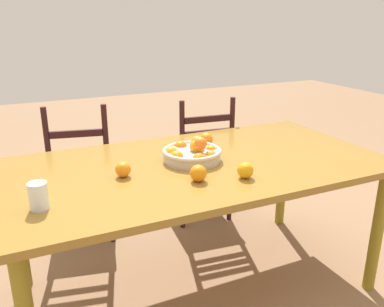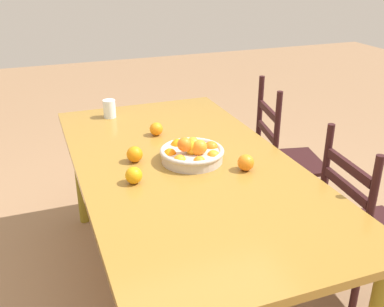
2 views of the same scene
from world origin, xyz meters
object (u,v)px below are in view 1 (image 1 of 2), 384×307
at_px(orange_loose_3, 206,139).
at_px(orange_loose_2, 198,173).
at_px(chair_by_cabinet, 201,162).
at_px(orange_loose_1, 123,170).
at_px(drinking_glass, 38,196).
at_px(orange_loose_0, 245,170).
at_px(chair_near_window, 82,178).
at_px(dining_table, 197,176).
at_px(fruit_bowl, 192,153).

bearing_deg(orange_loose_3, orange_loose_2, -120.60).
distance_m(chair_by_cabinet, orange_loose_3, 0.71).
height_order(orange_loose_1, drinking_glass, drinking_glass).
distance_m(orange_loose_0, orange_loose_3, 0.53).
relative_size(chair_near_window, chair_by_cabinet, 1.02).
xyz_separation_m(orange_loose_0, drinking_glass, (-0.92, 0.07, 0.02)).
xyz_separation_m(chair_near_window, orange_loose_1, (0.06, -0.90, 0.37)).
height_order(orange_loose_1, orange_loose_2, orange_loose_2).
bearing_deg(orange_loose_2, chair_by_cabinet, 63.41).
distance_m(dining_table, orange_loose_0, 0.33).
relative_size(orange_loose_3, drinking_glass, 0.71).
bearing_deg(chair_by_cabinet, orange_loose_2, 69.27).
bearing_deg(fruit_bowl, chair_by_cabinet, 60.97).
bearing_deg(orange_loose_2, drinking_glass, 178.98).
bearing_deg(chair_near_window, orange_loose_3, 147.22).
bearing_deg(orange_loose_0, orange_loose_3, 83.82).
height_order(chair_near_window, fruit_bowl, chair_near_window).
xyz_separation_m(orange_loose_2, drinking_glass, (-0.70, 0.01, 0.02)).
xyz_separation_m(dining_table, drinking_glass, (-0.80, -0.22, 0.13)).
bearing_deg(dining_table, orange_loose_3, 54.17).
distance_m(chair_near_window, fruit_bowl, 1.02).
bearing_deg(orange_loose_3, chair_by_cabinet, 67.01).
relative_size(fruit_bowl, drinking_glass, 2.84).
relative_size(chair_by_cabinet, orange_loose_1, 12.95).
relative_size(orange_loose_1, drinking_glass, 0.67).
relative_size(dining_table, fruit_bowl, 6.28).
xyz_separation_m(fruit_bowl, orange_loose_2, (-0.09, -0.27, -0.00)).
bearing_deg(orange_loose_0, orange_loose_1, 153.78).
relative_size(dining_table, orange_loose_1, 26.68).
relative_size(orange_loose_2, drinking_glass, 0.71).
height_order(chair_by_cabinet, orange_loose_3, chair_by_cabinet).
bearing_deg(dining_table, orange_loose_2, -114.45).
relative_size(chair_near_window, orange_loose_3, 12.47).
relative_size(chair_by_cabinet, orange_loose_3, 12.25).
distance_m(fruit_bowl, orange_loose_2, 0.28).
xyz_separation_m(chair_near_window, orange_loose_3, (0.64, -0.63, 0.37)).
height_order(chair_by_cabinet, drinking_glass, chair_by_cabinet).
bearing_deg(dining_table, fruit_bowl, 106.31).
relative_size(chair_by_cabinet, orange_loose_2, 12.14).
height_order(chair_by_cabinet, orange_loose_1, chair_by_cabinet).
relative_size(orange_loose_2, orange_loose_3, 1.01).
bearing_deg(dining_table, chair_near_window, 118.25).
height_order(dining_table, orange_loose_1, orange_loose_1).
bearing_deg(chair_by_cabinet, orange_loose_3, 72.88).
distance_m(fruit_bowl, drinking_glass, 0.83).
xyz_separation_m(dining_table, orange_loose_1, (-0.41, -0.03, 0.11)).
xyz_separation_m(dining_table, orange_loose_2, (-0.10, -0.23, 0.11)).
distance_m(orange_loose_1, orange_loose_3, 0.64).
relative_size(chair_near_window, orange_loose_1, 13.19).
xyz_separation_m(dining_table, chair_by_cabinet, (0.41, 0.79, -0.25)).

